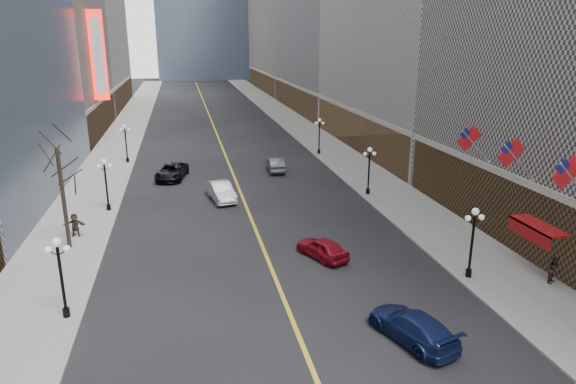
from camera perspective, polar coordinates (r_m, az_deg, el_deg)
name	(u,v)px	position (r m, az deg, el deg)	size (l,w,h in m)	color
sidewalk_east	(327,147)	(70.41, 4.35, 5.01)	(6.00, 230.00, 0.15)	gray
sidewalk_west	(113,156)	(68.35, -18.91, 3.78)	(6.00, 230.00, 0.15)	gray
lane_line	(218,138)	(77.75, -7.75, 5.99)	(0.25, 200.00, 0.02)	gold
streetlamp_east_1	(473,236)	(33.29, 19.84, -4.57)	(1.26, 0.44, 4.52)	black
streetlamp_east_2	(369,166)	(48.74, 9.00, 2.90)	(1.26, 0.44, 4.52)	black
streetlamp_east_3	(319,132)	(65.51, 3.50, 6.65)	(1.26, 0.44, 4.52)	black
streetlamp_west_1	(60,270)	(29.43, -23.97, -7.89)	(1.26, 0.44, 4.52)	black
streetlamp_west_2	(106,179)	(46.19, -19.60, 1.34)	(1.26, 0.44, 4.52)	black
streetlamp_west_3	(126,139)	(63.64, -17.59, 5.59)	(1.26, 0.44, 4.52)	black
flag_3	(570,175)	(31.76, 28.84, 1.62)	(2.87, 0.12, 2.87)	#B2B2B7
flag_4	(513,155)	(35.58, 23.75, 3.74)	(2.87, 0.12, 2.87)	#B2B2B7
flag_5	(471,140)	(39.66, 19.66, 5.42)	(2.87, 0.12, 2.87)	#B2B2B7
awning_c	(536,228)	(35.61, 25.82, -3.59)	(1.40, 4.00, 0.93)	maroon
theatre_marquee	(98,56)	(77.01, -20.34, 14.01)	(2.00, 0.55, 12.00)	red
tree_west_far	(59,164)	(38.08, -24.11, 2.86)	(3.60, 3.60, 7.92)	#2D231C
car_nb_mid	(221,191)	(47.68, -7.44, 0.08)	(1.77, 5.07, 1.67)	silver
car_nb_far	(172,172)	(55.77, -12.77, 2.23)	(2.65, 5.75, 1.60)	black
car_sb_near	(412,326)	(26.97, 13.66, -14.31)	(2.11, 5.20, 1.51)	navy
car_sb_mid	(322,248)	(35.20, 3.83, -6.22)	(1.69, 4.20, 1.43)	maroon
car_sb_far	(276,164)	(57.53, -1.39, 3.08)	(1.65, 4.73, 1.56)	#454B4C
ped_east_walk	(554,270)	(35.26, 27.49, -7.70)	(0.81, 0.44, 1.66)	black
ped_west_far	(75,225)	(41.51, -22.60, -3.40)	(1.65, 0.47, 1.78)	#34291C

